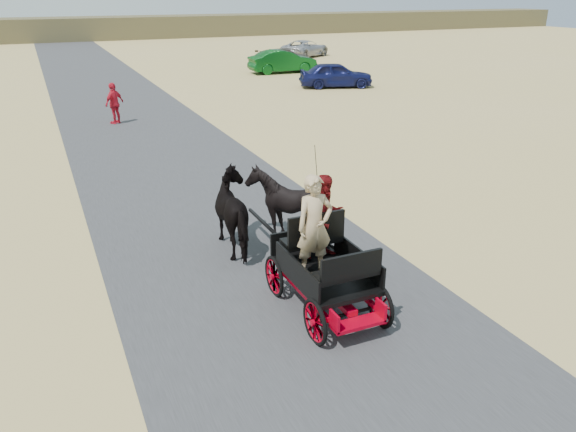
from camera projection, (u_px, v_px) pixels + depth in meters
name	position (u px, v px, depth m)	size (l,w,h in m)	color
ground	(291.00, 305.00, 10.20)	(140.00, 140.00, 0.00)	tan
road	(291.00, 305.00, 10.20)	(6.00, 140.00, 0.01)	#38383A
ridge_far	(61.00, 29.00, 62.20)	(140.00, 6.00, 2.40)	brown
carriage	(325.00, 290.00, 9.99)	(1.30, 2.40, 0.72)	black
horse_left	(238.00, 213.00, 12.14)	(0.91, 2.01, 1.70)	black
horse_right	(285.00, 205.00, 12.56)	(1.37, 1.54, 1.70)	black
driver_man	(315.00, 226.00, 9.49)	(0.66, 0.43, 1.80)	tan
passenger_woman	(326.00, 217.00, 10.18)	(0.77, 0.60, 1.58)	#660C0F
pedestrian	(114.00, 103.00, 23.67)	(1.01, 0.42, 1.73)	red
car_a	(336.00, 75.00, 32.54)	(1.69, 4.21, 1.43)	navy
car_b	(283.00, 61.00, 38.22)	(1.61, 4.61, 1.52)	#0C4C19
car_c	(284.00, 57.00, 41.78)	(1.73, 4.25, 1.23)	brown
car_d	(305.00, 48.00, 47.19)	(2.27, 4.92, 1.37)	#B2B2B7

